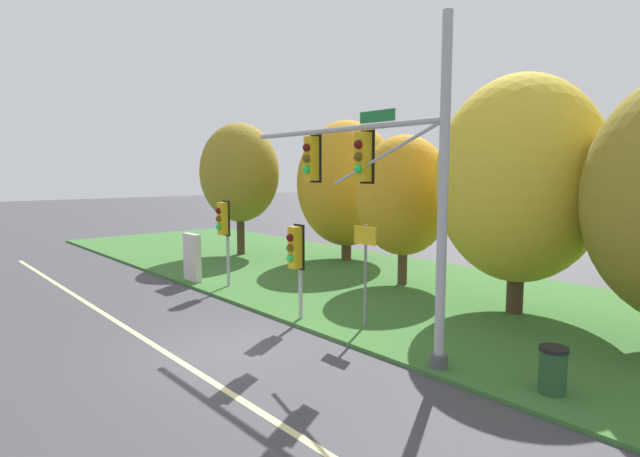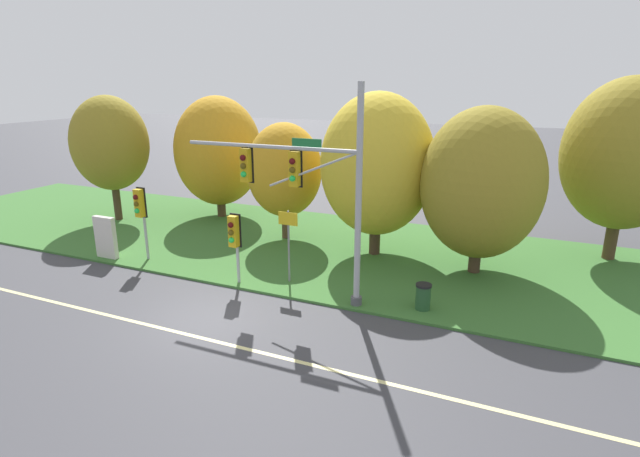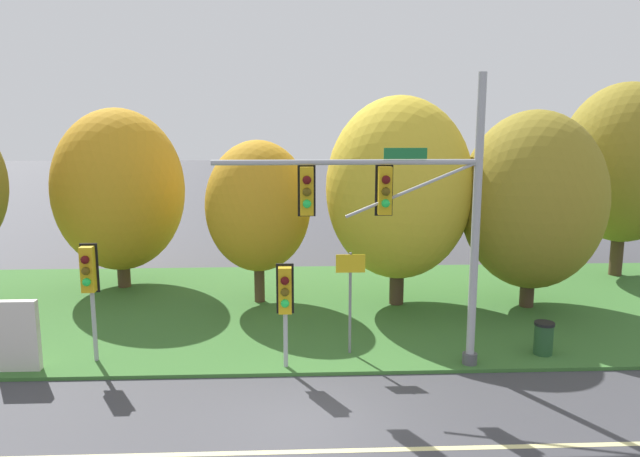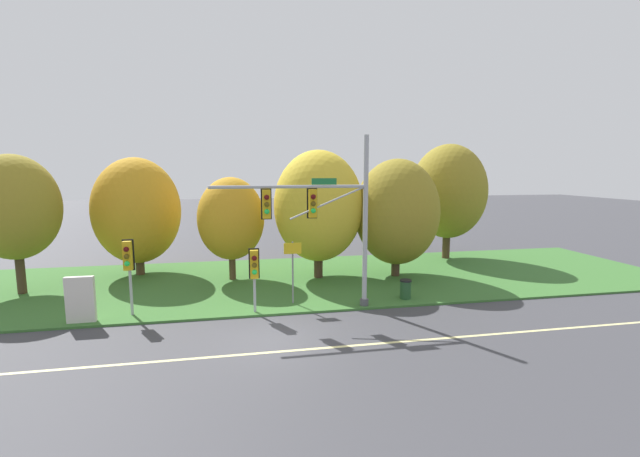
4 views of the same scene
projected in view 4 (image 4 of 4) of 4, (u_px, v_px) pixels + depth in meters
ground_plane at (273, 339)px, 15.99m from camera, size 160.00×160.00×0.00m
lane_stripe at (276, 352)px, 14.82m from camera, size 36.00×0.16×0.01m
grass_verge at (260, 281)px, 24.00m from camera, size 48.00×11.50×0.10m
traffic_signal_mast at (326, 214)px, 18.71m from camera, size 6.98×0.49×7.69m
pedestrian_signal_near_kerb at (128, 261)px, 17.89m from camera, size 0.46×0.55×3.29m
pedestrian_signal_further_along at (254, 268)px, 18.30m from camera, size 0.46×0.55×2.84m
route_sign_post at (293, 263)px, 19.68m from camera, size 0.81×0.08×2.90m
tree_nearest_road at (14, 208)px, 20.95m from camera, size 4.15×4.15×6.94m
tree_left_of_mast at (137, 211)px, 24.91m from camera, size 4.93×4.93×6.89m
tree_behind_signpost at (231, 219)px, 23.84m from camera, size 3.70×3.70×5.78m
tree_mid_verge at (318, 206)px, 24.21m from camera, size 5.04×5.04×7.28m
tree_tall_centre at (397, 212)px, 24.64m from camera, size 4.87×4.87×6.81m
tree_right_far at (448, 192)px, 29.53m from camera, size 5.19×5.19×7.93m
info_kiosk at (80, 300)px, 17.33m from camera, size 1.10×0.24×1.90m
trash_bin at (406, 289)px, 20.59m from camera, size 0.56×0.56×0.93m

